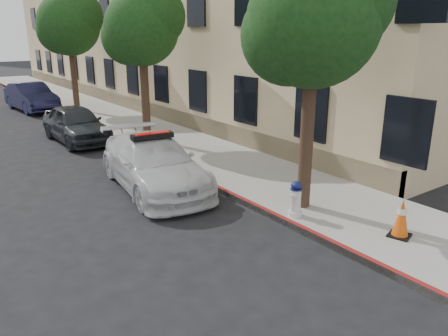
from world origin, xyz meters
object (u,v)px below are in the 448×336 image
Objects in this scene: parked_car_mid at (76,124)px; fire_hydrant at (296,199)px; parked_car_far at (31,97)px; traffic_cone at (402,218)px; police_car at (154,163)px.

fire_hydrant is at bearing -82.95° from parked_car_mid.
parked_car_far is 20.44m from traffic_cone.
police_car reaches higher than traffic_cone.
parked_car_far reaches higher than fire_hydrant.
police_car reaches higher than parked_car_far.
police_car is 14.58m from parked_car_far.
parked_car_mid is 0.92× the size of parked_car_far.
parked_car_mid is at bearing 101.26° from traffic_cone.
traffic_cone is (0.94, -1.96, 0.00)m from fire_hydrant.
parked_car_far is (0.34, 14.57, 0.04)m from police_car.
police_car is 6.37m from parked_car_mid.
fire_hydrant is 2.17m from traffic_cone.
police_car reaches higher than parked_car_mid.
parked_car_mid reaches higher than traffic_cone.
police_car is at bearing 112.87° from traffic_cone.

